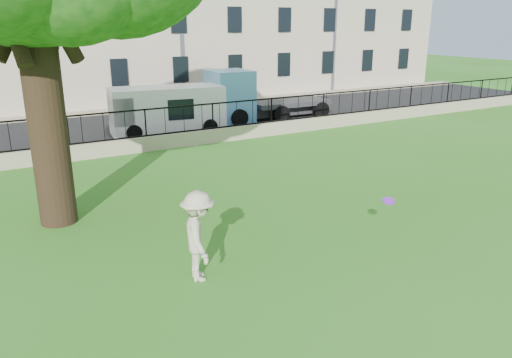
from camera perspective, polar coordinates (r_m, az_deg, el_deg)
ground at (r=10.89m, az=8.35°, el=-10.36°), size 120.00×120.00×0.00m
retaining_wall at (r=20.94m, az=-12.36°, el=3.98°), size 50.00×0.40×0.60m
iron_railing at (r=20.76m, az=-12.51°, el=6.26°), size 50.00×0.05×1.13m
street at (r=25.42m, az=-15.66°, el=5.41°), size 60.00×9.00×0.01m
sidewalk at (r=30.40m, az=-18.25°, el=7.19°), size 60.00×1.40×0.12m
man at (r=10.16m, az=-6.57°, el=-6.51°), size 0.98×1.36×1.89m
frisbee at (r=10.95m, az=14.90°, el=-2.44°), size 0.32×0.32×0.12m
white_van at (r=24.07m, az=-10.09°, el=7.77°), size 5.41×2.68×2.18m
blue_truck at (r=27.05m, az=1.34°, el=9.66°), size 6.56×2.56×2.71m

